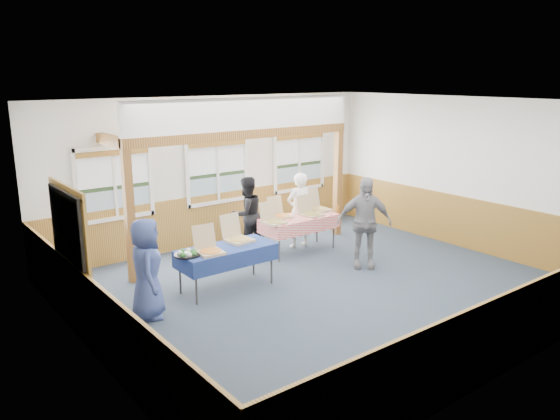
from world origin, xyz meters
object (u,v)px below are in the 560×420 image
at_px(woman_white, 299,210).
at_px(woman_black, 247,214).
at_px(person_grey, 364,222).
at_px(man_blue, 147,269).
at_px(table_left, 226,251).
at_px(table_right, 299,220).

xyz_separation_m(woman_white, woman_black, (-1.03, 0.47, -0.02)).
relative_size(woman_white, woman_black, 1.03).
xyz_separation_m(woman_white, person_grey, (0.19, -1.73, 0.08)).
bearing_deg(person_grey, man_blue, -145.87).
xyz_separation_m(table_left, table_right, (2.31, 0.83, -0.00)).
height_order(woman_black, man_blue, woman_black).
bearing_deg(woman_black, table_left, 43.96).
relative_size(woman_black, man_blue, 1.01).
bearing_deg(woman_white, man_blue, 23.81).
xyz_separation_m(table_left, woman_black, (1.47, 1.55, 0.10)).
relative_size(woman_white, person_grey, 0.92).
distance_m(table_left, table_right, 2.45).
relative_size(man_blue, person_grey, 0.88).
bearing_deg(woman_black, person_grey, 116.51).
distance_m(table_left, person_grey, 2.78).
relative_size(table_left, table_right, 1.08).
distance_m(table_left, woman_black, 2.14).
relative_size(table_right, woman_white, 1.05).
bearing_deg(table_right, table_left, -154.96).
bearing_deg(table_right, person_grey, -70.09).
bearing_deg(woman_white, woman_black, -18.85).
xyz_separation_m(table_right, person_grey, (0.39, -1.48, 0.19)).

